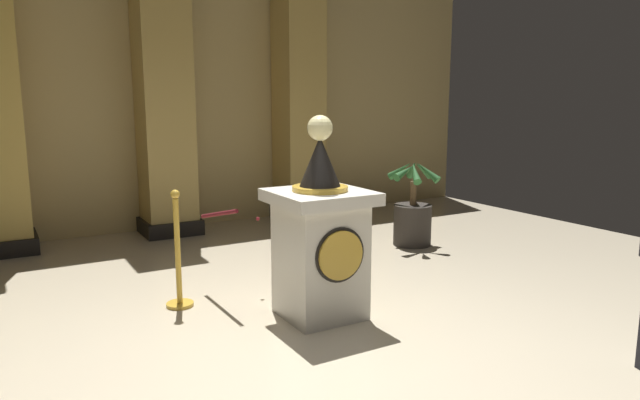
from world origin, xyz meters
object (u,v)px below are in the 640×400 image
at_px(stanchion_near, 327,241).
at_px(potted_palm_right, 413,216).
at_px(stanchion_far, 178,266).
at_px(pedestal_clock, 320,240).

relative_size(stanchion_near, potted_palm_right, 0.98).
bearing_deg(stanchion_far, potted_palm_right, 11.91).
height_order(pedestal_clock, stanchion_near, pedestal_clock).
height_order(pedestal_clock, potted_palm_right, pedestal_clock).
relative_size(pedestal_clock, stanchion_near, 1.57).
xyz_separation_m(stanchion_near, stanchion_far, (-1.56, -0.07, -0.01)).
distance_m(stanchion_near, potted_palm_right, 1.71).
distance_m(pedestal_clock, stanchion_near, 1.11).
xyz_separation_m(stanchion_far, potted_palm_right, (3.17, 0.67, -0.00)).
bearing_deg(potted_palm_right, pedestal_clock, -146.02).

